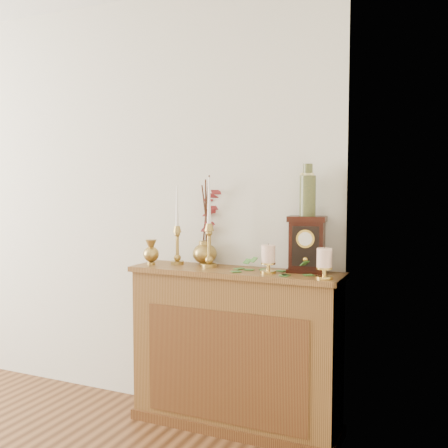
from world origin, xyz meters
The scene contains 10 objects.
console_shelf centered at (1.40, 2.10, 0.44)m, with size 1.24×0.34×0.93m.
candlestick_left centered at (1.00, 2.14, 1.09)m, with size 0.08×0.08×0.48m.
candlestick_center centered at (1.23, 2.11, 1.10)m, with size 0.09×0.09×0.53m.
bud_vase centered at (0.87, 2.05, 1.01)m, with size 0.09×0.09×0.15m.
ginger_jar centered at (1.18, 2.22, 1.17)m, with size 0.22×0.24×0.54m.
pillar_candle_left centered at (1.62, 2.05, 1.02)m, with size 0.09×0.09×0.17m.
pillar_candle_right centered at (1.94, 2.00, 1.02)m, with size 0.09×0.09×0.17m.
ivy_garland centered at (1.61, 2.07, 0.95)m, with size 0.43×0.17×0.08m.
mantel_clock centered at (1.80, 2.18, 1.08)m, with size 0.22×0.17×0.31m.
ceramic_vase centered at (1.80, 2.18, 1.37)m, with size 0.09×0.09×0.29m.
Camera 1 is at (2.57, -0.63, 1.40)m, focal length 42.00 mm.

